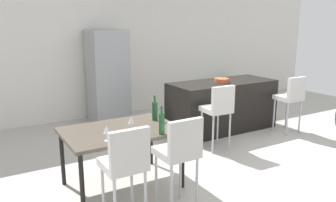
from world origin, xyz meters
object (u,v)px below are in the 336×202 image
at_px(bar_chair_left, 219,107).
at_px(wine_bottle_right, 155,111).
at_px(potted_plant, 233,86).
at_px(dining_table, 121,134).
at_px(wine_glass_left, 154,108).
at_px(dining_chair_far, 180,150).
at_px(wine_glass_middle, 131,120).
at_px(bar_chair_middle, 291,96).
at_px(wine_glass_far, 107,130).
at_px(refrigerator, 108,76).
at_px(wine_bottle_near, 162,123).
at_px(fruit_bowl, 222,80).
at_px(kitchen_island, 222,106).
at_px(dining_chair_near, 125,161).

bearing_deg(bar_chair_left, wine_bottle_right, -169.28).
bearing_deg(potted_plant, bar_chair_left, -134.76).
relative_size(dining_table, wine_glass_left, 7.85).
xyz_separation_m(dining_chair_far, wine_glass_middle, (-0.22, 0.73, 0.17)).
relative_size(bar_chair_left, wine_glass_middle, 6.03).
bearing_deg(bar_chair_middle, wine_glass_far, -169.74).
distance_m(wine_bottle_right, wine_glass_far, 0.94).
bearing_deg(wine_bottle_right, refrigerator, 82.00).
height_order(bar_chair_middle, wine_bottle_near, wine_bottle_near).
distance_m(bar_chair_middle, fruit_bowl, 1.28).
bearing_deg(potted_plant, bar_chair_middle, -107.82).
distance_m(wine_glass_far, fruit_bowl, 3.11).
xyz_separation_m(dining_chair_far, wine_glass_left, (0.30, 1.12, 0.17)).
xyz_separation_m(refrigerator, fruit_bowl, (1.54, -1.73, 0.04)).
height_order(bar_chair_left, wine_glass_far, bar_chair_left).
bearing_deg(fruit_bowl, potted_plant, 43.83).
height_order(wine_glass_middle, fruit_bowl, fruit_bowl).
relative_size(bar_chair_middle, potted_plant, 1.60).
relative_size(bar_chair_left, refrigerator, 0.57).
bearing_deg(wine_bottle_right, bar_chair_middle, 4.67).
relative_size(wine_bottle_right, wine_glass_middle, 1.90).
bearing_deg(potted_plant, wine_glass_far, -145.22).
bearing_deg(dining_chair_far, dining_table, 110.27).
distance_m(dining_table, dining_chair_far, 0.89).
xyz_separation_m(dining_chair_far, refrigerator, (0.61, 3.69, 0.22)).
bearing_deg(dining_chair_far, refrigerator, 80.60).
xyz_separation_m(dining_chair_far, wine_bottle_right, (0.23, 0.97, 0.17)).
relative_size(bar_chair_middle, wine_glass_middle, 6.03).
bearing_deg(wine_glass_middle, bar_chair_middle, 8.10).
relative_size(wine_glass_left, wine_glass_middle, 1.00).
bearing_deg(refrigerator, wine_bottle_right, -98.00).
bearing_deg(dining_chair_far, bar_chair_middle, 20.97).
relative_size(dining_table, dining_chair_far, 1.30).
bearing_deg(wine_glass_middle, potted_plant, 35.38).
height_order(kitchen_island, wine_glass_left, kitchen_island).
distance_m(kitchen_island, wine_bottle_right, 2.28).
distance_m(bar_chair_left, potted_plant, 3.50).
height_order(kitchen_island, bar_chair_left, bar_chair_left).
bearing_deg(fruit_bowl, dining_chair_near, -144.63).
xyz_separation_m(bar_chair_middle, fruit_bowl, (-0.99, 0.76, 0.26)).
distance_m(bar_chair_middle, wine_glass_middle, 3.40).
distance_m(bar_chair_middle, wine_glass_far, 3.81).
bearing_deg(refrigerator, wine_bottle_near, -100.17).
relative_size(wine_glass_middle, wine_glass_far, 1.00).
bearing_deg(bar_chair_middle, wine_glass_middle, -171.90).
relative_size(dining_table, wine_bottle_near, 4.12).
relative_size(dining_table, refrigerator, 0.74).
xyz_separation_m(dining_chair_far, wine_glass_far, (-0.60, 0.53, 0.17)).
height_order(dining_table, potted_plant, dining_table).
bearing_deg(bar_chair_left, refrigerator, 109.38).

